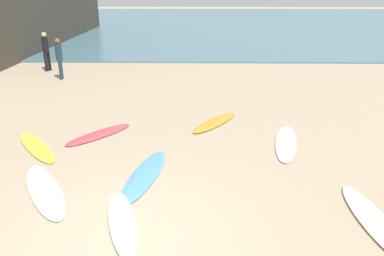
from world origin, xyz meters
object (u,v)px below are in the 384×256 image
Objects in this scene: surfboard_1 at (36,146)px; surfboard_5 at (99,134)px; surfboard_3 at (215,122)px; surfboard_0 at (286,143)px; surfboard_7 at (45,190)px; surfboard_2 at (122,222)px; beachgoer_near at (59,57)px; surfboard_4 at (372,219)px; beachgoer_mid at (46,49)px; surfboard_6 at (144,175)px.

surfboard_1 is 1.68m from surfboard_5.
surfboard_3 is (4.76, 1.88, 0.01)m from surfboard_1.
surfboard_3 is (-1.83, 1.53, 0.01)m from surfboard_0.
surfboard_1 is 1.15× the size of surfboard_5.
surfboard_0 and surfboard_1 have the same top height.
surfboard_5 is at bearing 51.53° from surfboard_7.
surfboard_2 is 11.72m from beachgoer_near.
surfboard_3 reaches higher than surfboard_4.
surfboard_4 is at bearing -112.85° from beachgoer_mid.
surfboard_2 is 1.18× the size of beachgoer_mid.
surfboard_4 is at bearing -39.75° from surfboard_7.
surfboard_4 is (2.66, -5.01, -0.00)m from surfboard_3.
surfboard_4 reaches higher than surfboard_5.
beachgoer_mid is (-6.06, 10.54, 1.00)m from surfboard_6.
beachgoer_near is at bearing 65.79° from surfboard_1.
beachgoer_mid is at bearing 24.27° from beachgoer_near.
surfboard_7 is (1.06, -2.19, -0.00)m from surfboard_1.
surfboard_0 is 2.38m from surfboard_3.
surfboard_1 reaches higher than surfboard_6.
surfboard_7 is at bearing 37.86° from surfboard_0.
surfboard_7 is at bearing -175.32° from beachgoer_near.
beachgoer_mid reaches higher than surfboard_0.
surfboard_1 is 2.44m from surfboard_7.
surfboard_7 is at bearing 132.15° from surfboard_2.
surfboard_5 reaches higher than surfboard_6.
beachgoer_mid is at bearing 131.29° from surfboard_6.
beachgoer_mid reaches higher than surfboard_7.
surfboard_4 is at bearing -60.91° from surfboard_1.
surfboard_6 is 12.20m from beachgoer_mid.
surfboard_4 is 16.04m from beachgoer_mid.
surfboard_2 is at bearing -31.08° from surfboard_5.
surfboard_1 is at bearing 56.24° from surfboard_3.
beachgoer_near reaches higher than surfboard_3.
surfboard_3 reaches higher than surfboard_1.
beachgoer_near reaches higher than surfboard_1.
beachgoer_near is (-3.26, 6.53, 0.96)m from surfboard_5.
surfboard_5 is 1.22× the size of beachgoer_near.
surfboard_2 is at bearing 104.80° from surfboard_3.
beachgoer_mid is (-4.07, 11.21, 1.00)m from surfboard_7.
beachgoer_near reaches higher than surfboard_0.
surfboard_3 is 3.47m from surfboard_5.
surfboard_4 is at bearing 116.44° from surfboard_0.
beachgoer_near is (-1.82, 7.39, 0.96)m from surfboard_1.
surfboard_5 reaches higher than surfboard_1.
surfboard_6 is at bearing 97.96° from surfboard_3.
beachgoer_near is at bearing -26.80° from surfboard_0.
surfboard_3 is 0.93× the size of surfboard_4.
surfboard_7 is (-1.99, -0.67, -0.00)m from surfboard_6.
surfboard_3 reaches higher than surfboard_6.
surfboard_7 is 1.45× the size of beachgoer_near.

